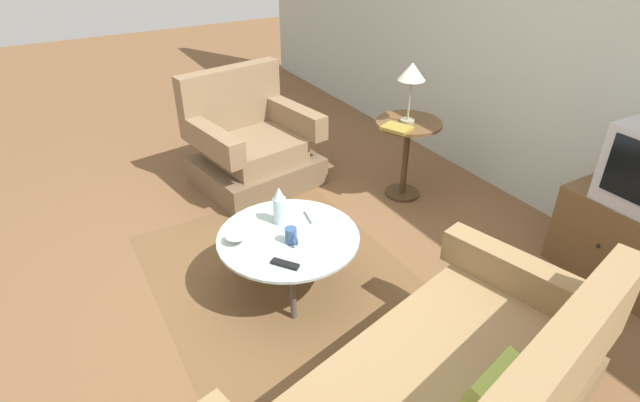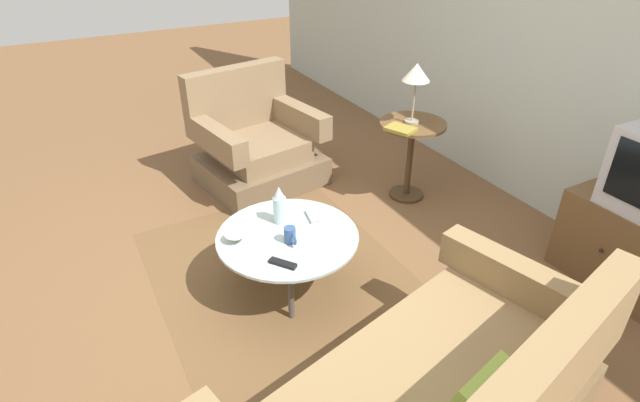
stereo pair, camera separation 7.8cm
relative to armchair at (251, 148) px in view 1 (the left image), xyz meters
The scene contains 14 objects.
ground_plane 1.53m from the armchair, 14.21° to the right, with size 16.00×16.00×0.00m, color brown.
back_wall 2.56m from the armchair, 51.80° to the left, with size 9.00×0.12×2.70m, color #B2BCB2.
area_rug 1.54m from the armchair, 14.62° to the right, with size 2.19×1.56×0.00m, color brown.
armchair is the anchor object (origin of this frame).
coffee_table 1.51m from the armchair, 14.58° to the right, with size 0.86×0.86×0.41m.
side_table 1.32m from the armchair, 49.06° to the left, with size 0.52×0.52×0.66m.
tv_stand 2.92m from the armchair, 31.30° to the left, with size 0.92×0.47×0.57m.
table_lamp 1.48m from the armchair, 48.58° to the left, with size 0.21×0.21×0.46m.
vase 1.37m from the armchair, 15.38° to the right, with size 0.08×0.08×0.25m.
mug 1.59m from the armchair, 14.52° to the right, with size 0.12×0.07×0.10m.
bowl 1.53m from the armchair, 26.18° to the right, with size 0.13×0.13×0.05m.
tv_remote_dark 1.79m from the armchair, 17.14° to the right, with size 0.16×0.13×0.02m.
tv_remote_silver 1.37m from the armchair, ahead, with size 0.16×0.08×0.02m.
book 1.29m from the armchair, 40.53° to the left, with size 0.26×0.23×0.03m.
Camera 1 is at (2.25, -1.09, 2.13)m, focal length 28.13 mm.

